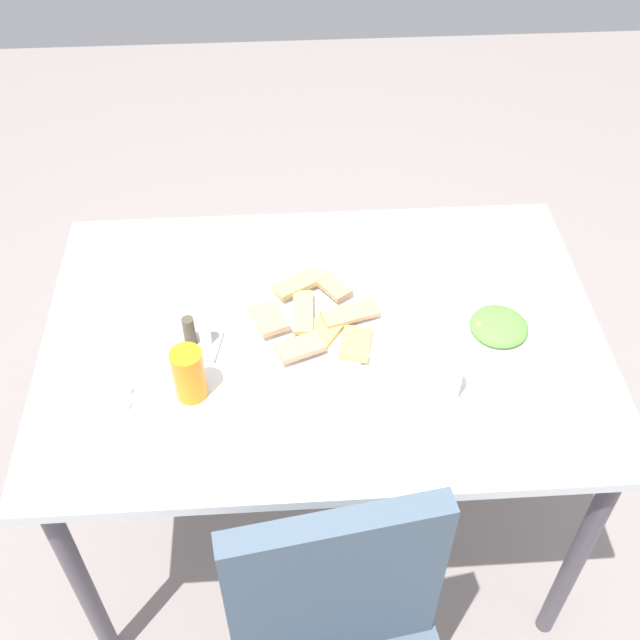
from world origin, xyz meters
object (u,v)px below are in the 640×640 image
at_px(condiment_caddy, 198,339).
at_px(paper_napkin, 93,392).
at_px(spoon, 91,397).
at_px(soda_can, 189,374).
at_px(pide_platter, 315,322).
at_px(drinking_glass, 444,378).
at_px(salad_plate_greens, 498,328).
at_px(fork, 94,384).
at_px(dining_table, 323,356).

bearing_deg(condiment_caddy, paper_napkin, 28.14).
distance_m(paper_napkin, spoon, 0.02).
height_order(soda_can, condiment_caddy, soda_can).
distance_m(pide_platter, drinking_glass, 0.33).
height_order(salad_plate_greens, spoon, salad_plate_greens).
relative_size(soda_can, fork, 0.72).
bearing_deg(fork, drinking_glass, -169.66).
relative_size(dining_table, salad_plate_greens, 5.74).
relative_size(salad_plate_greens, condiment_caddy, 2.03).
xyz_separation_m(salad_plate_greens, spoon, (0.87, 0.13, -0.01)).
distance_m(pide_platter, spoon, 0.50).
relative_size(fork, condiment_caddy, 1.60).
height_order(dining_table, soda_can, soda_can).
bearing_deg(paper_napkin, condiment_caddy, -151.86).
relative_size(paper_napkin, spoon, 0.66).
xyz_separation_m(salad_plate_greens, fork, (0.87, 0.10, -0.01)).
relative_size(soda_can, condiment_caddy, 1.14).
height_order(soda_can, fork, soda_can).
bearing_deg(fork, paper_napkin, 105.40).
height_order(dining_table, pide_platter, pide_platter).
distance_m(dining_table, condiment_caddy, 0.30).
bearing_deg(spoon, fork, -72.25).
xyz_separation_m(pide_platter, spoon, (0.47, 0.18, -0.01)).
xyz_separation_m(pide_platter, salad_plate_greens, (-0.40, 0.05, 0.00)).
bearing_deg(spoon, dining_table, -144.05).
distance_m(pide_platter, fork, 0.49).
relative_size(pide_platter, salad_plate_greens, 1.44).
bearing_deg(fork, pide_platter, -147.73).
height_order(dining_table, condiment_caddy, condiment_caddy).
bearing_deg(salad_plate_greens, paper_napkin, 7.44).
distance_m(soda_can, spoon, 0.21).
bearing_deg(spoon, drinking_glass, -164.45).
bearing_deg(fork, soda_can, -174.10).
xyz_separation_m(salad_plate_greens, soda_can, (0.67, 0.13, 0.05)).
relative_size(drinking_glass, fork, 0.52).
relative_size(drinking_glass, condiment_caddy, 0.83).
bearing_deg(salad_plate_greens, drinking_glass, 46.30).
xyz_separation_m(dining_table, paper_napkin, (0.49, 0.14, 0.08)).
bearing_deg(paper_napkin, soda_can, 175.43).
bearing_deg(soda_can, salad_plate_greens, -168.94).
distance_m(fork, condiment_caddy, 0.23).
xyz_separation_m(dining_table, condiment_caddy, (0.27, 0.03, 0.11)).
relative_size(dining_table, drinking_glass, 14.01).
bearing_deg(salad_plate_greens, condiment_caddy, -0.02).
distance_m(soda_can, paper_napkin, 0.22).
bearing_deg(drinking_glass, spoon, -2.20).
distance_m(salad_plate_greens, drinking_glass, 0.22).
bearing_deg(paper_napkin, pide_platter, -161.14).
bearing_deg(drinking_glass, dining_table, -38.95).
distance_m(drinking_glass, paper_napkin, 0.72).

